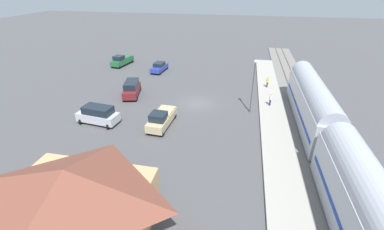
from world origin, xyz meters
name	(u,v)px	position (x,y,z in m)	size (l,w,h in m)	color
ground_plane	(197,103)	(0.00, 0.00, 0.00)	(200.00, 200.00, 0.00)	#4C4C4F
railway_track	(303,112)	(-14.00, 0.00, 0.09)	(4.80, 70.00, 0.30)	slate
platform	(271,109)	(-10.00, 0.00, 0.15)	(3.20, 46.00, 0.30)	#A8A399
passenger_train	(333,142)	(-14.00, 11.40, 2.86)	(2.93, 34.60, 4.98)	#ADB2BC
station_building	(72,203)	(4.00, 22.00, 2.89)	(9.82, 8.13, 5.53)	tan
pedestrian_on_platform	(271,99)	(-9.77, -0.65, 1.28)	(0.36, 0.36, 1.71)	#23284C
pedestrian_waiting_far	(268,81)	(-9.75, -7.33, 1.28)	(0.36, 0.36, 1.71)	#333338
sedan_blue	(159,67)	(9.38, -12.28, 0.88)	(2.27, 4.66, 1.74)	#283D9E
pickup_tan	(162,118)	(2.94, 6.97, 1.03)	(2.28, 5.51, 2.14)	#C6B284
suv_maroon	(132,88)	(9.90, -0.73, 1.15)	(3.05, 5.22, 2.22)	maroon
suv_silver	(98,115)	(10.50, 7.80, 1.15)	(5.10, 2.84, 2.22)	silver
pickup_green	(122,60)	(17.89, -14.64, 1.03)	(2.83, 5.65, 2.14)	#236638
light_pole_near_platform	(254,80)	(-7.20, 1.26, 4.43)	(0.44, 0.44, 6.93)	#515156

